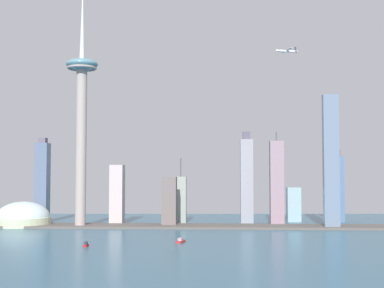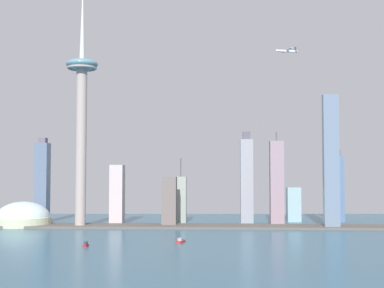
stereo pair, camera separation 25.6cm
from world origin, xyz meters
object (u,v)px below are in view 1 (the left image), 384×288
(skyscraper_7, at_px, (247,180))
(skyscraper_1, at_px, (117,195))
(skyscraper_3, at_px, (293,204))
(skyscraper_5, at_px, (331,161))
(observation_tower, at_px, (82,104))
(stadium_dome, at_px, (23,218))
(skyscraper_0, at_px, (181,200))
(boat_5, at_px, (181,241))
(skyscraper_6, at_px, (337,188))
(skyscraper_4, at_px, (42,182))
(skyscraper_8, at_px, (277,183))
(airplane, at_px, (286,51))
(boat_0, at_px, (86,245))
(skyscraper_2, at_px, (169,202))

(skyscraper_7, bearing_deg, skyscraper_1, -168.78)
(skyscraper_3, xyz_separation_m, skyscraper_7, (-71.79, -30.19, 37.62))
(skyscraper_3, relative_size, skyscraper_5, 0.29)
(observation_tower, relative_size, stadium_dome, 4.48)
(stadium_dome, distance_m, skyscraper_0, 221.13)
(stadium_dome, bearing_deg, boat_5, -36.64)
(skyscraper_6, bearing_deg, skyscraper_0, -169.97)
(observation_tower, distance_m, skyscraper_4, 145.89)
(boat_5, bearing_deg, skyscraper_8, -17.69)
(skyscraper_6, relative_size, airplane, 3.31)
(skyscraper_0, bearing_deg, skyscraper_5, -19.36)
(skyscraper_0, bearing_deg, boat_0, -105.93)
(observation_tower, bearing_deg, skyscraper_8, 8.19)
(observation_tower, xyz_separation_m, skyscraper_5, (332.72, -3.16, -77.76))
(stadium_dome, height_order, skyscraper_6, skyscraper_6)
(skyscraper_5, bearing_deg, skyscraper_4, 170.16)
(skyscraper_7, distance_m, skyscraper_8, 57.86)
(skyscraper_7, bearing_deg, skyscraper_8, -46.64)
(observation_tower, distance_m, skyscraper_0, 197.26)
(skyscraper_5, bearing_deg, skyscraper_8, 148.16)
(stadium_dome, bearing_deg, skyscraper_3, 14.19)
(skyscraper_6, bearing_deg, skyscraper_2, -159.73)
(skyscraper_0, distance_m, airplane, 258.98)
(stadium_dome, xyz_separation_m, boat_0, (138.33, -208.09, -9.10))
(skyscraper_1, bearing_deg, skyscraper_8, -1.34)
(skyscraper_5, bearing_deg, skyscraper_1, 170.89)
(skyscraper_3, xyz_separation_m, boat_5, (-152.17, -266.73, -24.07))
(skyscraper_0, bearing_deg, airplane, -17.12)
(skyscraper_2, relative_size, skyscraper_5, 0.38)
(skyscraper_1, relative_size, skyscraper_8, 0.65)
(skyscraper_3, bearing_deg, boat_5, -119.70)
(skyscraper_1, relative_size, skyscraper_5, 0.48)
(skyscraper_4, bearing_deg, skyscraper_1, -11.65)
(boat_5, bearing_deg, airplane, -22.76)
(skyscraper_3, bearing_deg, skyscraper_4, -173.43)
(skyscraper_5, relative_size, boat_0, 16.65)
(skyscraper_3, bearing_deg, skyscraper_1, -165.40)
(skyscraper_8, relative_size, boat_0, 12.34)
(skyscraper_5, distance_m, skyscraper_7, 137.33)
(skyscraper_1, distance_m, boat_5, 229.15)
(skyscraper_0, height_order, skyscraper_7, skyscraper_7)
(observation_tower, bearing_deg, boat_0, -74.10)
(skyscraper_3, height_order, boat_5, skyscraper_3)
(observation_tower, height_order, skyscraper_5, observation_tower)
(skyscraper_6, height_order, airplane, airplane)
(skyscraper_2, height_order, skyscraper_6, skyscraper_6)
(skyscraper_7, bearing_deg, stadium_dome, -167.93)
(skyscraper_8, distance_m, boat_0, 318.83)
(skyscraper_5, distance_m, boat_5, 256.46)
(skyscraper_8, height_order, boat_0, skyscraper_8)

